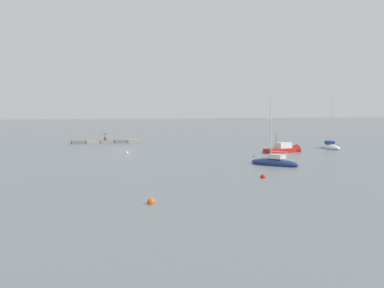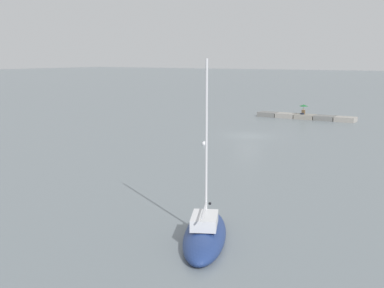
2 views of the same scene
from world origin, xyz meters
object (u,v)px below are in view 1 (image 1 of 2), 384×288
Objects in this scene: mooring_buoy_near at (127,153)px; mooring_buoy_mid at (263,177)px; person_seated_brown_left at (105,139)px; sailboat_navy_far at (274,163)px; motorboat_red_mid at (285,150)px; mooring_buoy_far at (151,202)px; sailboat_white_near at (330,147)px; umbrella_open_green at (105,134)px.

mooring_buoy_near is 0.89× the size of mooring_buoy_mid.
sailboat_navy_far reaches higher than person_seated_brown_left.
mooring_buoy_far is at bearing -55.49° from motorboat_red_mid.
sailboat_navy_far is 1.32× the size of motorboat_red_mid.
person_seated_brown_left is 22.56m from mooring_buoy_near.
sailboat_white_near is at bearing 148.70° from person_seated_brown_left.
person_seated_brown_left is at bearing -157.81° from motorboat_red_mid.
person_seated_brown_left is 0.09× the size of sailboat_navy_far.
mooring_buoy_near is at bearing 94.78° from person_seated_brown_left.
sailboat_navy_far is (-11.06, 42.78, -1.38)m from umbrella_open_green.
sailboat_navy_far is 25.82m from mooring_buoy_far.
sailboat_white_near is 52.63m from mooring_buoy_far.
mooring_buoy_near is (0.95, 22.53, -0.76)m from person_seated_brown_left.
mooring_buoy_far is at bearing 79.91° from mooring_buoy_near.
motorboat_red_mid is at bearing 133.48° from person_seated_brown_left.
mooring_buoy_mid is (15.69, 23.44, -0.25)m from motorboat_red_mid.
mooring_buoy_mid is at bearing 57.68° from sailboat_white_near.
sailboat_navy_far is at bearing 104.50° from umbrella_open_green.
sailboat_white_near is 10.78m from motorboat_red_mid.
sailboat_white_near is at bearing 176.41° from mooring_buoy_near.
person_seated_brown_left is at bearing 85.23° from umbrella_open_green.
umbrella_open_green is at bearing -97.25° from mooring_buoy_far.
sailboat_navy_far is at bearing -124.04° from mooring_buoy_mid.
umbrella_open_green is (-0.01, -0.13, 0.84)m from person_seated_brown_left.
umbrella_open_green is 61.02m from mooring_buoy_far.
mooring_buoy_far is at bearing -162.59° from sailboat_navy_far.
motorboat_red_mid is 13.57× the size of mooring_buoy_near.
mooring_buoy_mid is (-5.00, 51.76, -1.60)m from umbrella_open_green.
sailboat_white_near reaches higher than umbrella_open_green.
sailboat_white_near is at bearing 95.78° from motorboat_red_mid.
motorboat_red_mid is at bearing 165.35° from mooring_buoy_near.
person_seated_brown_left is at bearing -92.41° from mooring_buoy_near.
mooring_buoy_near is (0.96, 22.66, -1.60)m from umbrella_open_green.
sailboat_navy_far is 23.44m from mooring_buoy_near.
person_seated_brown_left is 1.48× the size of mooring_buoy_mid.
umbrella_open_green is 2.83× the size of mooring_buoy_near.
sailboat_navy_far is 10.84m from mooring_buoy_mid.
motorboat_red_mid reaches higher than umbrella_open_green.
mooring_buoy_mid reaches higher than mooring_buoy_near.
person_seated_brown_left is 0.85m from umbrella_open_green.
umbrella_open_green reaches higher than mooring_buoy_far.
umbrella_open_green is 39.49m from sailboat_white_near.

